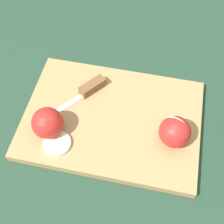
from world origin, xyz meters
name	(u,v)px	position (x,y,z in m)	size (l,w,h in m)	color
ground_plane	(112,122)	(0.00, 0.00, 0.00)	(4.00, 4.00, 0.00)	#1E3828
cutting_board	(112,119)	(0.00, 0.00, 0.01)	(0.42, 0.33, 0.02)	#A37A4C
apple_half_left	(175,132)	(-0.14, 0.01, 0.05)	(0.07, 0.07, 0.07)	red
apple_half_right	(47,123)	(0.11, 0.08, 0.05)	(0.07, 0.07, 0.07)	red
knife	(90,88)	(0.07, -0.05, 0.03)	(0.09, 0.14, 0.02)	silver
apple_slice	(57,143)	(0.08, 0.10, 0.02)	(0.06, 0.06, 0.01)	beige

